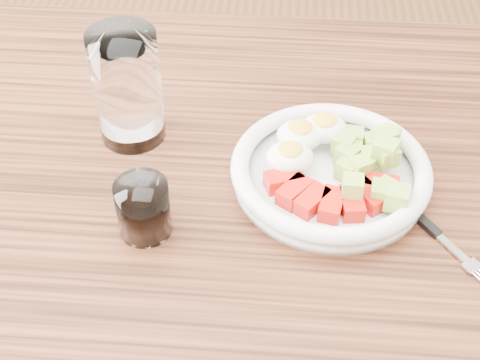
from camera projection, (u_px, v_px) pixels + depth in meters
name	position (u px, v px, depth m)	size (l,w,h in m)	color
dining_table	(247.00, 257.00, 0.88)	(1.50, 0.90, 0.77)	brown
bowl	(331.00, 168.00, 0.83)	(0.25, 0.25, 0.06)	white
fork	(428.00, 226.00, 0.78)	(0.11, 0.15, 0.01)	black
water_glass	(127.00, 87.00, 0.85)	(0.09, 0.09, 0.16)	white
coffee_glass	(143.00, 209.00, 0.76)	(0.06, 0.06, 0.07)	white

